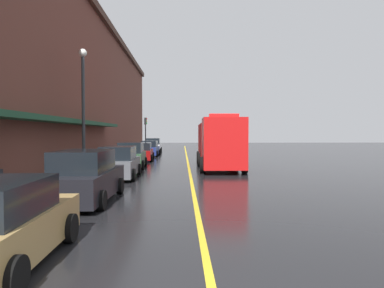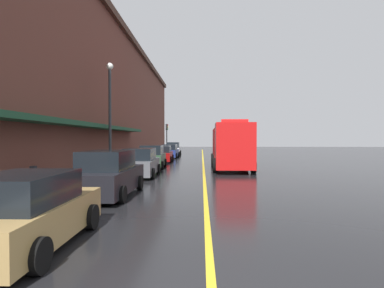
# 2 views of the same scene
# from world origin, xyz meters

# --- Properties ---
(ground_plane) EXTENTS (112.00, 112.00, 0.00)m
(ground_plane) POSITION_xyz_m (0.00, 25.00, 0.00)
(ground_plane) COLOR black
(sidewalk_left) EXTENTS (2.40, 70.00, 0.15)m
(sidewalk_left) POSITION_xyz_m (-6.20, 25.00, 0.07)
(sidewalk_left) COLOR #ADA8A0
(sidewalk_left) RESTS_ON ground
(lane_center_stripe) EXTENTS (0.16, 70.00, 0.01)m
(lane_center_stripe) POSITION_xyz_m (0.00, 25.00, 0.00)
(lane_center_stripe) COLOR gold
(lane_center_stripe) RESTS_ON ground
(brick_building_left) EXTENTS (13.00, 64.00, 12.76)m
(brick_building_left) POSITION_xyz_m (-13.31, 23.99, 6.39)
(brick_building_left) COLOR brown
(brick_building_left) RESTS_ON ground
(parked_car_1) EXTENTS (2.14, 4.76, 1.84)m
(parked_car_1) POSITION_xyz_m (-3.91, 8.69, 0.86)
(parked_car_1) COLOR black
(parked_car_1) RESTS_ON ground
(parked_car_2) EXTENTS (2.13, 4.53, 1.72)m
(parked_car_2) POSITION_xyz_m (-3.90, 15.07, 0.81)
(parked_car_2) COLOR #595B60
(parked_car_2) RESTS_ON ground
(parked_car_3) EXTENTS (2.07, 4.30, 1.79)m
(parked_car_3) POSITION_xyz_m (-4.02, 20.32, 0.83)
(parked_car_3) COLOR #2D5133
(parked_car_3) RESTS_ON ground
(parked_car_4) EXTENTS (2.07, 4.82, 1.59)m
(parked_car_4) POSITION_xyz_m (-3.99, 26.58, 0.75)
(parked_car_4) COLOR maroon
(parked_car_4) RESTS_ON ground
(parked_car_5) EXTENTS (2.01, 4.58, 1.63)m
(parked_car_5) POSITION_xyz_m (-3.90, 32.57, 0.77)
(parked_car_5) COLOR navy
(parked_car_5) RESTS_ON ground
(parked_car_6) EXTENTS (2.10, 4.41, 1.80)m
(parked_car_6) POSITION_xyz_m (-4.01, 38.08, 0.84)
(parked_car_6) COLOR silver
(parked_car_6) RESTS_ON ground
(fire_truck) EXTENTS (2.95, 9.13, 3.59)m
(fire_truck) POSITION_xyz_m (2.08, 20.21, 1.71)
(fire_truck) COLOR red
(fire_truck) RESTS_ON ground
(parking_meter_0) EXTENTS (0.14, 0.18, 1.33)m
(parking_meter_0) POSITION_xyz_m (-5.35, 29.30, 1.06)
(parking_meter_0) COLOR #4C4C51
(parking_meter_0) RESTS_ON sidewalk_left
(parking_meter_2) EXTENTS (0.14, 0.18, 1.33)m
(parking_meter_2) POSITION_xyz_m (-5.35, 24.45, 1.06)
(parking_meter_2) COLOR #4C4C51
(parking_meter_2) RESTS_ON sidewalk_left
(street_lamp_left) EXTENTS (0.44, 0.44, 6.94)m
(street_lamp_left) POSITION_xyz_m (-5.95, 15.63, 4.40)
(street_lamp_left) COLOR #33383D
(street_lamp_left) RESTS_ON sidewalk_left
(traffic_light_near) EXTENTS (0.38, 0.36, 4.30)m
(traffic_light_near) POSITION_xyz_m (-5.29, 41.52, 3.16)
(traffic_light_near) COLOR #232326
(traffic_light_near) RESTS_ON sidewalk_left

